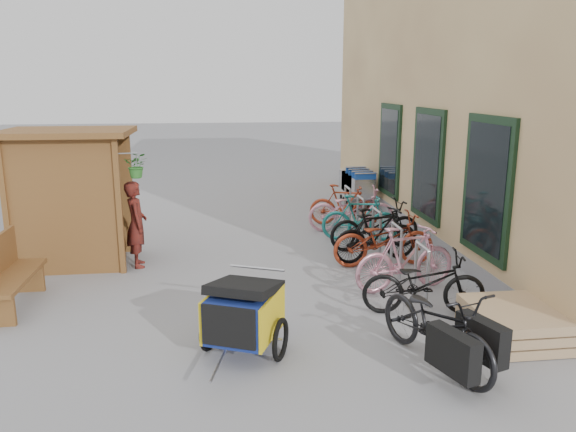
{
  "coord_description": "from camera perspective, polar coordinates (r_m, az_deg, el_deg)",
  "views": [
    {
      "loc": [
        -0.65,
        -7.57,
        3.16
      ],
      "look_at": [
        0.5,
        1.5,
        1.0
      ],
      "focal_mm": 35.0,
      "sensor_mm": 36.0,
      "label": 1
    }
  ],
  "objects": [
    {
      "name": "person_kiosk",
      "position": [
        10.17,
        -15.15,
        -0.81
      ],
      "size": [
        0.47,
        0.62,
        1.53
      ],
      "primitive_type": "imported",
      "rotation": [
        0.0,
        0.0,
        1.77
      ],
      "color": "maroon",
      "rests_on": "ground"
    },
    {
      "name": "building",
      "position": [
        14.03,
        24.1,
        13.53
      ],
      "size": [
        6.07,
        13.0,
        7.0
      ],
      "color": "#DFBD80",
      "rests_on": "ground"
    },
    {
      "name": "pallet_stack",
      "position": [
        7.75,
        21.87,
        -10.09
      ],
      "size": [
        1.0,
        1.2,
        0.4
      ],
      "color": "tan",
      "rests_on": "ground"
    },
    {
      "name": "shopping_carts",
      "position": [
        15.04,
        6.95,
        3.35
      ],
      "size": [
        0.56,
        1.9,
        1.01
      ],
      "color": "silver",
      "rests_on": "ground"
    },
    {
      "name": "bike_7",
      "position": [
        12.77,
        5.72,
        1.09
      ],
      "size": [
        1.64,
        0.95,
        0.95
      ],
      "primitive_type": "imported",
      "rotation": [
        0.0,
        0.0,
        1.23
      ],
      "color": "#9A361C",
      "rests_on": "ground"
    },
    {
      "name": "bike_2",
      "position": [
        10.05,
        9.71,
        -2.37
      ],
      "size": [
        1.84,
        0.69,
        0.96
      ],
      "primitive_type": "imported",
      "rotation": [
        0.0,
        0.0,
        1.6
      ],
      "color": "#9A361C",
      "rests_on": "ground"
    },
    {
      "name": "bike_rack",
      "position": [
        10.73,
        8.97,
        -1.14
      ],
      "size": [
        0.05,
        5.35,
        0.86
      ],
      "color": "#A5A8AD",
      "rests_on": "ground"
    },
    {
      "name": "bike_5",
      "position": [
        11.6,
        7.37,
        -0.21
      ],
      "size": [
        1.64,
        0.76,
        0.95
      ],
      "primitive_type": "imported",
      "rotation": [
        0.0,
        0.0,
        1.37
      ],
      "color": "teal",
      "rests_on": "ground"
    },
    {
      "name": "bike_1",
      "position": [
        8.92,
        11.85,
        -4.24
      ],
      "size": [
        1.78,
        0.83,
        1.03
      ],
      "primitive_type": "imported",
      "rotation": [
        0.0,
        0.0,
        1.78
      ],
      "color": "pink",
      "rests_on": "ground"
    },
    {
      "name": "child_trailer",
      "position": [
        6.74,
        -4.52,
        -9.65
      ],
      "size": [
        1.09,
        1.65,
        0.97
      ],
      "rotation": [
        0.0,
        0.0,
        -0.42
      ],
      "color": "navy",
      "rests_on": "ground"
    },
    {
      "name": "kiosk",
      "position": [
        10.51,
        -21.65,
        3.55
      ],
      "size": [
        2.49,
        1.65,
        2.4
      ],
      "color": "brown",
      "rests_on": "ground"
    },
    {
      "name": "cargo_bike",
      "position": [
        6.69,
        15.04,
        -10.73
      ],
      "size": [
        1.23,
        1.98,
        0.98
      ],
      "rotation": [
        0.0,
        0.0,
        0.33
      ],
      "color": "black",
      "rests_on": "ground"
    },
    {
      "name": "ground",
      "position": [
        8.23,
        -2.17,
        -9.3
      ],
      "size": [
        80.0,
        80.0,
        0.0
      ],
      "primitive_type": "plane",
      "color": "gray"
    },
    {
      "name": "bike_6",
      "position": [
        12.3,
        6.47,
        0.69
      ],
      "size": [
        1.94,
        0.83,
        0.99
      ],
      "primitive_type": "imported",
      "rotation": [
        0.0,
        0.0,
        1.48
      ],
      "color": "pink",
      "rests_on": "ground"
    },
    {
      "name": "bike_0",
      "position": [
        8.1,
        13.62,
        -6.64
      ],
      "size": [
        1.78,
        0.83,
        0.9
      ],
      "primitive_type": "imported",
      "rotation": [
        0.0,
        0.0,
        1.43
      ],
      "color": "black",
      "rests_on": "ground"
    },
    {
      "name": "bike_4",
      "position": [
        11.05,
        8.81,
        -0.89
      ],
      "size": [
        1.92,
        0.91,
        0.97
      ],
      "primitive_type": "imported",
      "rotation": [
        0.0,
        0.0,
        1.72
      ],
      "color": "black",
      "rests_on": "ground"
    },
    {
      "name": "bike_3",
      "position": [
        10.25,
        8.96,
        -1.88
      ],
      "size": [
        1.75,
        0.83,
        1.01
      ],
      "primitive_type": "imported",
      "rotation": [
        0.0,
        0.0,
        1.79
      ],
      "color": "black",
      "rests_on": "ground"
    },
    {
      "name": "bench",
      "position": [
        8.98,
        -26.71,
        -5.21
      ],
      "size": [
        0.5,
        1.64,
        1.04
      ],
      "rotation": [
        0.0,
        0.0,
        0.0
      ],
      "color": "brown",
      "rests_on": "ground"
    }
  ]
}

